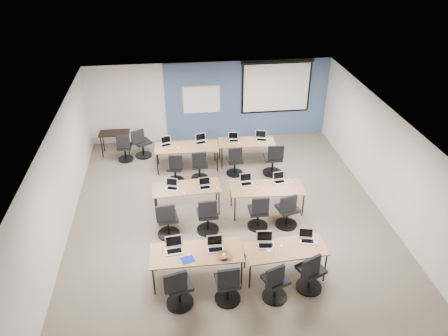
{
  "coord_description": "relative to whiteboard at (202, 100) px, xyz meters",
  "views": [
    {
      "loc": [
        -1.28,
        -9.12,
        6.83
      ],
      "look_at": [
        -0.06,
        0.4,
        1.17
      ],
      "focal_mm": 35.0,
      "sensor_mm": 36.0,
      "label": 1
    }
  ],
  "objects": [
    {
      "name": "floor",
      "position": [
        0.3,
        -4.43,
        -1.45
      ],
      "size": [
        8.0,
        9.0,
        0.02
      ],
      "primitive_type": "cube",
      "color": "#6B6354",
      "rests_on": "ground"
    },
    {
      "name": "wall_back",
      "position": [
        0.3,
        0.07,
        -0.1
      ],
      "size": [
        8.0,
        0.04,
        2.7
      ],
      "primitive_type": "cube",
      "color": "beige",
      "rests_on": "ground"
    },
    {
      "name": "spare_chair_b",
      "position": [
        -2.55,
        -1.21,
        -1.05
      ],
      "size": [
        0.49,
        0.49,
        0.97
      ],
      "rotation": [
        0.0,
        0.0,
        -0.03
      ],
      "color": "black",
      "rests_on": "floor"
    },
    {
      "name": "laptop_5",
      "position": [
        -0.28,
        -4.17,
        -0.66
      ],
      "size": [
        0.3,
        0.26,
        0.23
      ],
      "rotation": [
        0.0,
        0.0,
        0.09
      ],
      "color": "#A2A2AC",
      "rests_on": "training_table_mid_left"
    },
    {
      "name": "laptop_10",
      "position": [
        0.84,
        -1.66,
        -0.66
      ],
      "size": [
        0.31,
        0.26,
        0.24
      ],
      "rotation": [
        0.0,
        0.0,
        -0.08
      ],
      "color": "silver",
      "rests_on": "training_table_back_right"
    },
    {
      "name": "ceiling",
      "position": [
        0.3,
        -4.43,
        1.25
      ],
      "size": [
        8.0,
        9.0,
        0.02
      ],
      "primitive_type": "cube",
      "color": "white",
      "rests_on": "ground"
    },
    {
      "name": "blue_accent_panel",
      "position": [
        1.55,
        0.04,
        -0.1
      ],
      "size": [
        5.5,
        0.04,
        2.7
      ],
      "primitive_type": "cube",
      "color": "#3D5977",
      "rests_on": "wall_back"
    },
    {
      "name": "mouse_4",
      "position": [
        -0.83,
        -4.38,
        -0.71
      ],
      "size": [
        0.08,
        0.11,
        0.04
      ],
      "primitive_type": "ellipsoid",
      "rotation": [
        0.0,
        0.0,
        -0.2
      ],
      "color": "white",
      "rests_on": "training_table_mid_left"
    },
    {
      "name": "laptop_8",
      "position": [
        -1.23,
        -1.69,
        -0.66
      ],
      "size": [
        0.32,
        0.27,
        0.24
      ],
      "rotation": [
        0.0,
        0.0,
        0.34
      ],
      "color": "#ACACB0",
      "rests_on": "training_table_back_left"
    },
    {
      "name": "training_table_back_right",
      "position": [
        1.22,
        -1.79,
        -0.77
      ],
      "size": [
        1.72,
        0.72,
        0.73
      ],
      "rotation": [
        0.0,
        0.0,
        -0.06
      ],
      "color": "olive",
      "rests_on": "floor"
    },
    {
      "name": "mouse_9",
      "position": [
        -0.08,
        -1.85,
        -0.71
      ],
      "size": [
        0.08,
        0.11,
        0.03
      ],
      "primitive_type": "ellipsoid",
      "rotation": [
        0.0,
        0.0,
        0.16
      ],
      "color": "white",
      "rests_on": "training_table_back_left"
    },
    {
      "name": "laptop_3",
      "position": [
        1.71,
        -6.54,
        -0.66
      ],
      "size": [
        0.31,
        0.26,
        0.24
      ],
      "rotation": [
        0.0,
        0.0,
        -0.23
      ],
      "color": "#B8B8C4",
      "rests_on": "training_table_front_right"
    },
    {
      "name": "task_chair_4",
      "position": [
        -1.27,
        -5.13,
        -1.03
      ],
      "size": [
        0.54,
        0.54,
        1.02
      ],
      "rotation": [
        0.0,
        0.0,
        0.12
      ],
      "color": "black",
      "rests_on": "floor"
    },
    {
      "name": "task_chair_5",
      "position": [
        -0.3,
        -5.09,
        -1.03
      ],
      "size": [
        0.55,
        0.55,
        1.03
      ],
      "rotation": [
        0.0,
        0.0,
        0.05
      ],
      "color": "black",
      "rests_on": "floor"
    },
    {
      "name": "snack_bowl",
      "position": [
        -0.12,
        -6.84,
        -0.68
      ],
      "size": [
        0.35,
        0.35,
        0.08
      ],
      "primitive_type": "imported",
      "rotation": [
        0.0,
        0.0,
        0.12
      ],
      "color": "brown",
      "rests_on": "training_table_front_left"
    },
    {
      "name": "mouse_2",
      "position": [
        1.12,
        -6.69,
        -0.71
      ],
      "size": [
        0.07,
        0.1,
        0.03
      ],
      "primitive_type": "ellipsoid",
      "rotation": [
        0.0,
        0.0,
        -0.17
      ],
      "color": "white",
      "rests_on": "training_table_front_right"
    },
    {
      "name": "snack_plate",
      "position": [
        0.88,
        -6.77,
        -0.71
      ],
      "size": [
        0.22,
        0.22,
        0.01
      ],
      "primitive_type": "cylinder",
      "rotation": [
        0.0,
        0.0,
        -0.28
      ],
      "color": "white",
      "rests_on": "training_table_front_right"
    },
    {
      "name": "laptop_2",
      "position": [
        0.79,
        -6.56,
        -0.65
      ],
      "size": [
        0.35,
        0.3,
        0.27
      ],
      "rotation": [
        0.0,
        0.0,
        -0.11
      ],
      "color": "#B6B7C2",
      "rests_on": "training_table_front_right"
    },
    {
      "name": "utility_table",
      "position": [
        -2.86,
        -0.68,
        -0.79
      ],
      "size": [
        0.95,
        0.53,
        0.75
      ],
      "rotation": [
        0.0,
        0.0,
        -0.02
      ],
      "color": "black",
      "rests_on": "floor"
    },
    {
      "name": "task_chair_6",
      "position": [
        0.95,
        -5.09,
        -1.04
      ],
      "size": [
        0.51,
        0.51,
        0.99
      ],
      "rotation": [
        0.0,
        0.0,
        -0.01
      ],
      "color": "black",
      "rests_on": "floor"
    },
    {
      "name": "wall_front",
      "position": [
        0.3,
        -8.93,
        -0.1
      ],
      "size": [
        8.0,
        0.04,
        2.7
      ],
      "primitive_type": "cube",
      "color": "beige",
      "rests_on": "ground"
    },
    {
      "name": "task_chair_8",
      "position": [
        -1.01,
        -2.68,
        -1.06
      ],
      "size": [
        0.47,
        0.47,
        0.96
      ],
      "rotation": [
        0.0,
        0.0,
        -0.18
      ],
      "color": "black",
      "rests_on": "floor"
    },
    {
      "name": "mouse_11",
      "position": [
        1.88,
        -1.93,
        -0.71
      ],
      "size": [
        0.06,
        0.1,
        0.03
      ],
      "primitive_type": "ellipsoid",
      "rotation": [
        0.0,
        0.0,
        -0.01
      ],
      "color": "white",
      "rests_on": "training_table_back_right"
    },
    {
      "name": "laptop_7",
      "position": [
        1.68,
        -4.14,
        -0.66
      ],
      "size": [
        0.31,
        0.26,
        0.23
      ],
      "rotation": [
        0.0,
        0.0,
        0.12
      ],
      "color": "#B4B4B4",
      "rests_on": "training_table_mid_right"
    },
    {
      "name": "blue_mousepad",
      "position": [
        -0.87,
        -6.84,
        -0.72
      ],
      "size": [
        0.32,
        0.29,
        0.01
      ],
      "primitive_type": "cube",
      "rotation": [
        0.0,
        0.0,
        0.35
      ],
      "color": "#0A1E9B",
      "rests_on": "training_table_front_left"
    },
    {
      "name": "training_table_back_left",
      "position": [
        -0.63,
        -1.88,
        -0.76
      ],
      "size": [
        1.9,
        0.79,
        0.73
      ],
      "rotation": [
        0.0,
        0.0,
        -0.04
      ],
      "color": "brown",
      "rests_on": "floor"
    },
    {
      "name": "mouse_7",
      "position": [
        2.0,
        -4.26,
        -0.71
      ],
      "size": [
        0.08,
        0.1,
        0.03
      ],
      "primitive_type": "ellipsoid",
      "rotation": [
        0.0,
        0.0,
        0.28
      ],
      "color": "white",
      "rests_on": "training_table_mid_right"
    },
    {
      "name": "task_chair_3",
      "position": [
        1.6,
        -7.26,
        -1.03
      ],
      "size": [
        0.58,
        0.54,
        1.02
      ],
      "rotation": [
        0.0,
        0.0,
        0.41
      ],
      "color": "black",
      "rests_on": "floor"
    },
    {
      "name": "task_chair_11",
      "position": [
        1.89,
        -2.6,
        -1.02
      ],
      "size": [
        0.57,
        0.57,
        1.04
      ],
      "rotation": [
        0.0,
        0.0,
        -0.06
      ],
      "color": "black",
      "rests_on": "floor"
    },
    {
      "name": "wall_left",
      "position": [
        -3.7,
        -4.43,
        -0.1
      ],
      "size": [
        0.04,
        9.0,
        2.7
      ],
      "primitive_type": "cube",
      "color": "beige",
      "rests_on": "ground"
    },
    {
      "name": "task_chair_10",
      "position": [
        0.75,
        -2.5,
        -1.05
      ],
      "size": [
        0.49,
        0.49,
        0.98
      ],
      "rotation": [
        0.0,
        0.0,
        0.09
      ],
      "color": "black",
      "rests_on": "floor"
    },
    {
      "name": "projector_screen",
      "position": [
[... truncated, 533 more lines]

